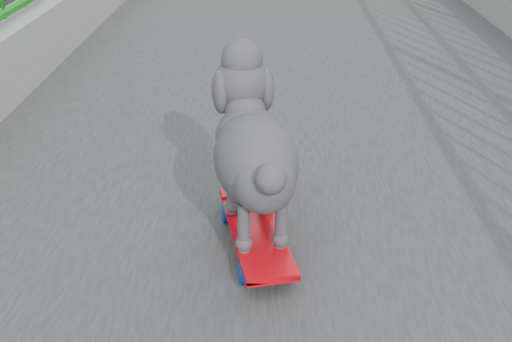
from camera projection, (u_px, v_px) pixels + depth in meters
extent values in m
cube|color=#2D2D2F|center=(320.00, 299.00, 1.90)|extent=(3.00, 24.00, 0.50)
cube|color=slate|center=(280.00, 134.00, 11.49)|extent=(1.20, 1.20, 6.50)
cube|color=red|center=(256.00, 231.00, 1.69)|extent=(0.24, 0.49, 0.02)
cube|color=#99999E|center=(267.00, 268.00, 1.57)|extent=(0.09, 0.05, 0.02)
cylinder|color=#063297|center=(244.00, 274.00, 1.56)|extent=(0.04, 0.06, 0.06)
sphere|color=yellow|center=(244.00, 274.00, 1.56)|extent=(0.02, 0.02, 0.02)
cylinder|color=#063297|center=(289.00, 268.00, 1.59)|extent=(0.04, 0.06, 0.06)
sphere|color=yellow|center=(289.00, 268.00, 1.59)|extent=(0.02, 0.02, 0.02)
cube|color=#99999E|center=(246.00, 208.00, 1.83)|extent=(0.09, 0.05, 0.02)
cylinder|color=#063297|center=(226.00, 213.00, 1.83)|extent=(0.04, 0.06, 0.06)
sphere|color=yellow|center=(226.00, 213.00, 1.83)|extent=(0.02, 0.02, 0.02)
cylinder|color=#063297|center=(265.00, 209.00, 1.85)|extent=(0.04, 0.06, 0.06)
sphere|color=yellow|center=(265.00, 209.00, 1.85)|extent=(0.02, 0.02, 0.02)
ellipsoid|color=#2E2C31|center=(255.00, 160.00, 1.59)|extent=(0.29, 0.38, 0.23)
sphere|color=#2E2C31|center=(242.00, 82.00, 1.69)|extent=(0.16, 0.16, 0.16)
sphere|color=black|center=(236.00, 77.00, 1.78)|extent=(0.03, 0.03, 0.03)
sphere|color=#2E2C31|center=(271.00, 179.00, 1.40)|extent=(0.08, 0.08, 0.08)
cylinder|color=#2E2C31|center=(232.00, 191.00, 1.73)|extent=(0.03, 0.03, 0.14)
cylinder|color=#2E2C31|center=(266.00, 188.00, 1.75)|extent=(0.03, 0.03, 0.14)
cylinder|color=#2E2C31|center=(244.00, 227.00, 1.56)|extent=(0.03, 0.03, 0.14)
cylinder|color=#2E2C31|center=(281.00, 223.00, 1.58)|extent=(0.03, 0.03, 0.14)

